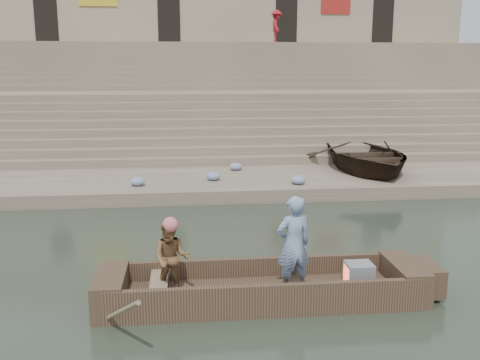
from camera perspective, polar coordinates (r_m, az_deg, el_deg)
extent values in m
plane|color=#253024|center=(10.14, 2.15, -11.21)|extent=(120.00, 120.00, 0.00)
cube|color=gray|center=(17.68, -1.56, -0.36)|extent=(32.00, 4.00, 0.40)
cube|color=gray|center=(24.89, -2.97, 6.05)|extent=(32.00, 3.00, 2.80)
cube|color=gray|center=(31.77, -3.71, 9.52)|extent=(32.00, 3.00, 5.20)
cube|color=gray|center=(19.85, -2.08, 1.46)|extent=(32.00, 0.50, 0.70)
cube|color=gray|center=(20.31, -2.19, 2.13)|extent=(32.00, 0.50, 1.00)
cube|color=gray|center=(20.78, -2.28, 2.78)|extent=(32.00, 0.50, 1.30)
cube|color=gray|center=(21.25, -2.38, 3.39)|extent=(32.00, 0.50, 1.60)
cube|color=gray|center=(21.72, -2.47, 3.98)|extent=(32.00, 0.50, 1.90)
cube|color=gray|center=(22.20, -2.56, 4.55)|extent=(32.00, 0.50, 2.20)
cube|color=gray|center=(22.67, -2.64, 5.09)|extent=(32.00, 0.50, 2.50)
cube|color=gray|center=(23.15, -2.72, 5.60)|extent=(32.00, 0.50, 2.80)
cube|color=gray|center=(26.61, -3.18, 6.77)|extent=(32.00, 0.50, 3.10)
cube|color=gray|center=(27.10, -3.24, 7.18)|extent=(32.00, 0.50, 3.40)
cube|color=gray|center=(27.58, -3.30, 7.58)|extent=(32.00, 0.50, 3.70)
cube|color=gray|center=(28.07, -3.36, 7.96)|extent=(32.00, 0.50, 4.00)
cube|color=gray|center=(28.56, -3.41, 8.33)|extent=(32.00, 0.50, 4.30)
cube|color=gray|center=(29.05, -3.46, 8.69)|extent=(32.00, 0.50, 4.60)
cube|color=gray|center=(29.54, -3.51, 9.04)|extent=(32.00, 0.50, 4.90)
cube|color=gray|center=(30.03, -3.56, 9.38)|extent=(32.00, 0.50, 5.20)
cube|color=tan|center=(35.77, -4.07, 14.61)|extent=(32.00, 5.00, 11.20)
cube|color=black|center=(34.23, -19.77, 15.75)|extent=(1.30, 0.18, 2.60)
cube|color=black|center=(33.37, -7.51, 16.44)|extent=(1.30, 0.18, 2.60)
cube|color=black|center=(33.97, 4.89, 16.42)|extent=(1.30, 0.18, 2.60)
cube|color=black|center=(35.58, 14.80, 15.88)|extent=(1.30, 0.18, 2.60)
cube|color=maroon|center=(34.68, 10.07, 17.85)|extent=(1.80, 0.10, 1.20)
cube|color=brown|center=(9.54, 2.29, -12.04)|extent=(5.00, 1.30, 0.22)
cube|color=brown|center=(8.91, 2.90, -12.66)|extent=(5.20, 0.12, 0.56)
cube|color=brown|center=(10.04, 1.78, -9.72)|extent=(5.20, 0.12, 0.56)
cube|color=brown|center=(9.46, -13.48, -11.35)|extent=(0.50, 1.30, 0.60)
cube|color=brown|center=(10.13, 16.94, -9.93)|extent=(0.50, 1.30, 0.60)
cube|color=brown|center=(10.29, 19.03, -9.62)|extent=(0.35, 0.90, 0.50)
cube|color=#937A5B|center=(9.35, -8.56, -10.76)|extent=(0.30, 1.20, 0.08)
cylinder|color=#937A5B|center=(8.63, -13.22, -13.72)|extent=(1.03, 2.10, 1.36)
sphere|color=#D16767|center=(8.92, -7.36, -4.71)|extent=(0.26, 0.26, 0.26)
imported|color=navy|center=(9.13, 5.65, -6.81)|extent=(0.69, 0.54, 1.68)
imported|color=#22672C|center=(9.10, -7.26, -8.23)|extent=(0.69, 0.58, 1.29)
cube|color=slate|center=(9.80, 12.44, -9.68)|extent=(0.46, 0.42, 0.40)
cube|color=#E5593F|center=(9.74, 11.25, -9.77)|extent=(0.04, 0.34, 0.32)
imported|color=#2D2116|center=(19.17, 13.16, 2.51)|extent=(3.71, 5.14, 1.05)
imported|color=maroon|center=(31.34, 3.87, 15.86)|extent=(0.75, 1.20, 1.77)
ellipsoid|color=#3F5999|center=(18.82, -0.44, 1.44)|extent=(0.44, 0.44, 0.26)
ellipsoid|color=#3F5999|center=(16.68, -10.75, -0.16)|extent=(0.44, 0.44, 0.26)
ellipsoid|color=#3F5999|center=(17.20, -2.83, 0.41)|extent=(0.44, 0.44, 0.26)
ellipsoid|color=#3F5999|center=(16.71, 6.16, 0.01)|extent=(0.44, 0.44, 0.26)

